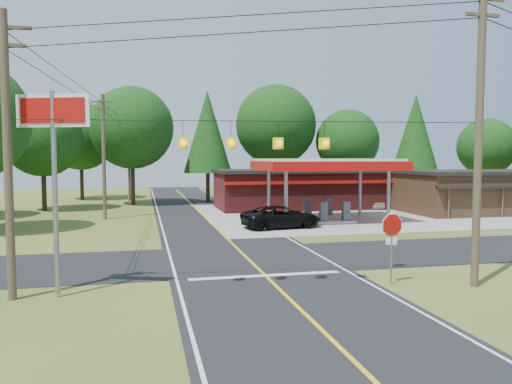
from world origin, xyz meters
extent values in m
plane|color=#45591F|center=(0.00, 0.00, 0.00)|extent=(120.00, 120.00, 0.00)
cube|color=black|center=(0.00, 0.00, 0.01)|extent=(8.00, 120.00, 0.02)
cube|color=black|center=(0.00, 0.00, 0.01)|extent=(70.00, 7.00, 0.02)
cube|color=yellow|center=(0.00, 0.00, 0.03)|extent=(0.15, 110.00, 0.00)
cylinder|color=gray|center=(5.00, 10.50, 2.10)|extent=(0.28, 0.28, 4.20)
cylinder|color=gray|center=(5.00, 15.50, 2.10)|extent=(0.28, 0.28, 4.20)
cylinder|color=gray|center=(13.00, 10.50, 2.10)|extent=(0.28, 0.28, 4.20)
cylinder|color=gray|center=(13.00, 15.50, 2.10)|extent=(0.28, 0.28, 4.20)
cube|color=#AD0F09|center=(9.00, 13.00, 4.35)|extent=(10.60, 7.40, 0.70)
cube|color=white|center=(9.00, 13.00, 4.75)|extent=(10.00, 7.00, 0.25)
cube|color=#9E9B93|center=(9.00, 11.20, 0.13)|extent=(3.20, 0.90, 0.22)
cube|color=#3F3F44|center=(8.10, 11.20, 0.95)|extent=(0.55, 0.45, 1.50)
cube|color=#3F3F44|center=(9.90, 11.20, 0.95)|extent=(0.55, 0.45, 1.50)
cube|color=#9E9B93|center=(9.00, 14.80, 0.13)|extent=(3.20, 0.90, 0.22)
cube|color=#3F3F44|center=(8.10, 14.80, 0.95)|extent=(0.55, 0.45, 1.50)
cube|color=#3F3F44|center=(9.90, 14.80, 0.95)|extent=(0.55, 0.45, 1.50)
cube|color=maroon|center=(10.00, 23.00, 1.75)|extent=(16.00, 7.00, 3.50)
cube|color=black|center=(10.00, 23.00, 3.65)|extent=(16.40, 7.40, 0.30)
cube|color=#AD0F09|center=(10.00, 19.40, 2.70)|extent=(16.00, 0.50, 0.25)
cube|color=#362316|center=(28.00, 16.00, 1.75)|extent=(20.00, 8.00, 3.50)
cube|color=black|center=(28.00, 16.00, 3.65)|extent=(20.40, 8.40, 0.30)
cylinder|color=#473828|center=(7.50, -7.00, 5.75)|extent=(0.30, 0.30, 11.50)
cube|color=#473828|center=(7.50, -7.00, 10.30)|extent=(1.40, 0.12, 0.12)
cylinder|color=#473828|center=(-9.50, -5.00, 5.00)|extent=(0.30, 0.30, 10.00)
cube|color=#473828|center=(-9.50, -5.00, 9.40)|extent=(1.80, 0.12, 0.12)
cube|color=#473828|center=(-9.50, -5.00, 8.80)|extent=(1.40, 0.12, 0.12)
cylinder|color=#473828|center=(-8.00, 18.00, 5.00)|extent=(0.30, 0.30, 10.00)
cube|color=#473828|center=(-8.00, 18.00, 9.40)|extent=(1.80, 0.12, 0.12)
cube|color=#473828|center=(-8.00, 18.00, 8.80)|extent=(1.40, 0.12, 0.12)
cylinder|color=#473828|center=(-6.50, 35.00, 4.75)|extent=(0.30, 0.30, 9.50)
cube|color=#EDFF0D|center=(-3.55, -5.70, 5.50)|extent=(0.32, 0.32, 0.42)
cube|color=#EDFF0D|center=(-1.85, -5.90, 5.50)|extent=(0.32, 0.32, 0.42)
cube|color=#EDFF0D|center=(-0.15, -6.10, 5.50)|extent=(0.32, 0.32, 0.42)
cube|color=#EDFF0D|center=(1.55, -6.30, 5.50)|extent=(0.32, 0.32, 0.42)
cylinder|color=#332316|center=(-14.00, 26.00, 1.98)|extent=(0.44, 0.44, 3.96)
sphere|color=#11340E|center=(-14.00, 26.00, 6.82)|extent=(7.26, 7.26, 7.26)
cylinder|color=#332316|center=(-6.00, 30.00, 2.34)|extent=(0.44, 0.44, 4.68)
sphere|color=#11340E|center=(-6.00, 30.00, 8.06)|extent=(8.58, 8.58, 8.58)
cylinder|color=#332316|center=(2.00, 31.00, 2.16)|extent=(0.44, 0.44, 4.32)
cone|color=#11340E|center=(2.00, 31.00, 7.80)|extent=(5.28, 5.28, 9.00)
cylinder|color=#332316|center=(10.00, 32.00, 2.52)|extent=(0.44, 0.44, 5.04)
sphere|color=#11340E|center=(10.00, 32.00, 8.68)|extent=(9.24, 9.24, 9.24)
cylinder|color=#332316|center=(18.00, 30.00, 1.98)|extent=(0.44, 0.44, 3.96)
sphere|color=#11340E|center=(18.00, 30.00, 6.82)|extent=(7.26, 7.26, 7.26)
cylinder|color=#332316|center=(26.00, 29.00, 2.16)|extent=(0.44, 0.44, 4.32)
cone|color=#11340E|center=(26.00, 29.00, 7.80)|extent=(5.28, 5.28, 9.00)
cylinder|color=#332316|center=(34.00, 27.00, 1.80)|extent=(0.44, 0.44, 3.60)
sphere|color=#11340E|center=(34.00, 27.00, 6.20)|extent=(6.60, 6.60, 6.60)
cylinder|color=#332316|center=(-12.00, 38.00, 2.16)|extent=(0.44, 0.44, 4.32)
sphere|color=#11340E|center=(-12.00, 38.00, 7.44)|extent=(7.92, 7.92, 7.92)
imported|color=black|center=(4.50, 10.00, 0.78)|extent=(6.40, 6.40, 1.56)
imported|color=white|center=(17.00, 21.00, 0.60)|extent=(4.10, 4.10, 1.20)
cylinder|color=gray|center=(-8.00, -5.00, 3.65)|extent=(0.18, 0.18, 7.29)
cube|color=white|center=(-8.00, -5.00, 6.62)|extent=(2.57, 1.02, 1.15)
cube|color=#AD0F09|center=(-8.00, -5.05, 6.62)|extent=(2.26, 0.89, 0.88)
cylinder|color=gray|center=(4.50, -6.00, 1.33)|extent=(0.07, 0.07, 2.66)
cylinder|color=gray|center=(5.80, -3.50, 1.22)|extent=(0.06, 0.06, 2.43)
cube|color=#0C591E|center=(5.80, -3.54, 1.87)|extent=(0.47, 0.22, 0.50)
cube|color=white|center=(5.80, -3.54, 1.26)|extent=(0.47, 0.22, 0.33)
camera|label=1|loc=(-4.96, -23.67, 5.00)|focal=35.00mm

